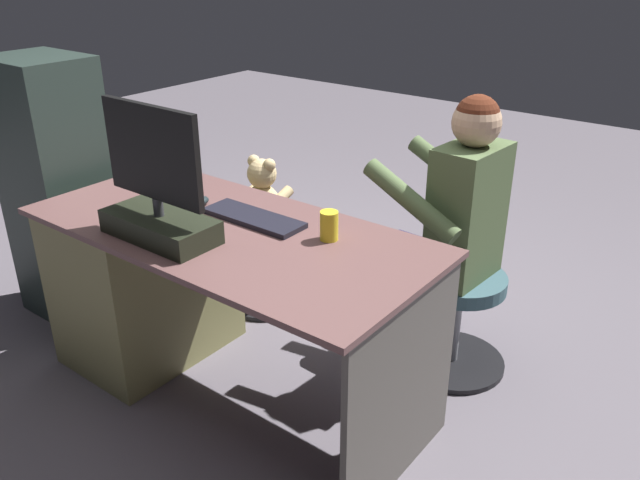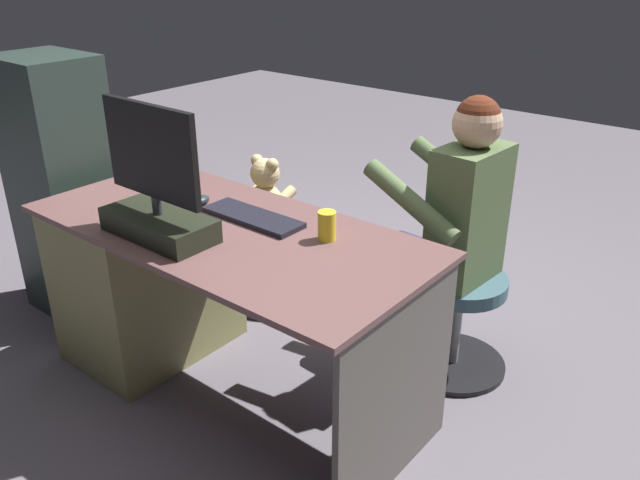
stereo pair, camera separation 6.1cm
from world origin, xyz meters
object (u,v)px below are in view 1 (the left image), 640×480
Objects in this scene: tv_remote at (158,201)px; person at (448,215)px; cup at (329,226)px; keyboard at (254,218)px; visitor_chair at (457,312)px; teddy_bear at (264,192)px; desk at (161,277)px; monitor at (158,201)px; computer_mouse at (199,202)px; office_chair_teddy at (265,256)px.

tv_remote is 1.18m from person.
person is at bearing -107.96° from cup.
keyboard is 0.98m from visitor_chair.
teddy_bear is (0.01, -0.65, -0.16)m from tv_remote.
desk is 3.81× the size of keyboard.
keyboard is 3.92× the size of cup.
monitor is at bearing 53.76° from person.
computer_mouse is at bearing 36.12° from visitor_chair.
tv_remote reaches higher than visitor_chair.
teddy_bear is 1.09m from visitor_chair.
person is at bearing -130.57° from keyboard.
cup is at bearing -169.33° from desk.
desk is 3.38× the size of office_chair_teddy.
person is at bearing -176.56° from teddy_bear.
teddy_bear reaches higher than desk.
desk is 0.36m from tv_remote.
office_chair_teddy is at bearing -50.23° from keyboard.
tv_remote is 0.81m from office_chair_teddy.
visitor_chair is at bearing -145.58° from desk.
desk reaches higher than office_chair_teddy.
visitor_chair is (-0.59, -0.61, -0.49)m from keyboard.
desk is at bearing 38.76° from tv_remote.
monitor is 0.40× the size of person.
tv_remote is (0.27, -0.21, -0.13)m from monitor.
keyboard is at bearing -174.65° from computer_mouse.
teddy_bear is (0.29, -0.86, -0.29)m from monitor.
keyboard is at bearing 129.16° from teddy_bear.
computer_mouse is 0.21× the size of visitor_chair.
keyboard is at bearing 49.43° from person.
visitor_chair is at bearing -129.12° from monitor.
desk is 0.61m from monitor.
office_chair_teddy is 0.34m from teddy_bear.
monitor is 4.49× the size of cup.
cup is at bearing -147.61° from tv_remote.
computer_mouse is 1.19m from visitor_chair.
teddy_bear is (-0.00, -0.01, 0.34)m from office_chair_teddy.
tv_remote reaches higher than office_chair_teddy.
visitor_chair is at bearing -134.33° from keyboard.
desk is 0.42m from computer_mouse.
tv_remote reaches higher than desk.
person is (0.08, 0.01, 0.44)m from visitor_chair.
monitor is 1.45× the size of teddy_bear.
cup is 0.71× the size of tv_remote.
desk is at bearing 34.42° from visitor_chair.
visitor_chair is at bearing -176.51° from teddy_bear.
computer_mouse is at bearing 106.52° from teddy_bear.
cup is (-0.33, -0.04, 0.04)m from keyboard.
tv_remote is (0.43, 0.11, -0.00)m from keyboard.
cup is at bearing -173.87° from keyboard.
computer_mouse is at bearing 5.78° from cup.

